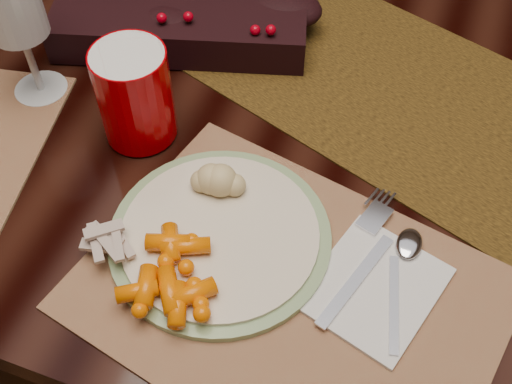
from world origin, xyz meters
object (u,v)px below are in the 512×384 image
(dinner_plate, at_px, (220,236))
(wine_glass, at_px, (20,30))
(dining_table, at_px, (292,226))
(centerpiece, at_px, (182,8))
(turkey_shreds, at_px, (108,247))
(napkin, at_px, (374,287))
(placemat_main, at_px, (290,293))
(red_cup, at_px, (135,95))
(mashed_potatoes, at_px, (219,179))
(baby_carrots, at_px, (191,273))

(dinner_plate, bearing_deg, wine_glass, 155.62)
(dining_table, xyz_separation_m, dinner_plate, (-0.01, -0.30, 0.39))
(centerpiece, xyz_separation_m, turkey_shreds, (0.09, -0.39, -0.01))
(dinner_plate, distance_m, wine_glass, 0.36)
(centerpiece, distance_m, napkin, 0.49)
(napkin, bearing_deg, dining_table, 136.39)
(napkin, xyz_separation_m, wine_glass, (-0.49, 0.15, 0.09))
(placemat_main, bearing_deg, centerpiece, 140.26)
(turkey_shreds, xyz_separation_m, wine_glass, (-0.21, 0.21, 0.07))
(placemat_main, bearing_deg, wine_glass, 168.88)
(dining_table, relative_size, napkin, 12.92)
(napkin, height_order, red_cup, red_cup)
(placemat_main, bearing_deg, dining_table, 117.33)
(mashed_potatoes, bearing_deg, wine_glass, 163.20)
(dining_table, distance_m, napkin, 0.51)
(red_cup, bearing_deg, dinner_plate, -37.67)
(dinner_plate, distance_m, baby_carrots, 0.07)
(dinner_plate, height_order, baby_carrots, baby_carrots)
(turkey_shreds, relative_size, red_cup, 0.60)
(baby_carrots, xyz_separation_m, red_cup, (-0.15, 0.18, 0.04))
(centerpiece, distance_m, dinner_plate, 0.38)
(mashed_potatoes, xyz_separation_m, turkey_shreds, (-0.08, -0.12, -0.01))
(baby_carrots, distance_m, napkin, 0.19)
(turkey_shreds, bearing_deg, mashed_potatoes, 55.69)
(placemat_main, xyz_separation_m, baby_carrots, (-0.10, -0.03, 0.03))
(mashed_potatoes, distance_m, wine_glass, 0.31)
(red_cup, bearing_deg, placemat_main, -32.21)
(dinner_plate, bearing_deg, turkey_shreds, -147.96)
(mashed_potatoes, bearing_deg, napkin, -15.96)
(wine_glass, bearing_deg, dinner_plate, -24.38)
(wine_glass, bearing_deg, centerpiece, 54.66)
(dinner_plate, distance_m, red_cup, 0.20)
(placemat_main, distance_m, wine_glass, 0.46)
(turkey_shreds, distance_m, napkin, 0.28)
(dining_table, height_order, red_cup, red_cup)
(mashed_potatoes, height_order, wine_glass, wine_glass)
(dining_table, height_order, wine_glass, wine_glass)
(turkey_shreds, bearing_deg, placemat_main, 7.81)
(dinner_plate, xyz_separation_m, wine_glass, (-0.32, 0.14, 0.09))
(dining_table, bearing_deg, centerpiece, 171.87)
(red_cup, bearing_deg, turkey_shreds, -73.74)
(dinner_plate, bearing_deg, placemat_main, -21.50)
(dining_table, bearing_deg, red_cup, -131.73)
(wine_glass, bearing_deg, turkey_shreds, -43.90)
(centerpiece, bearing_deg, baby_carrots, -65.16)
(turkey_shreds, height_order, red_cup, red_cup)
(dinner_plate, xyz_separation_m, red_cup, (-0.15, 0.12, 0.05))
(dinner_plate, bearing_deg, napkin, -0.65)
(mashed_potatoes, bearing_deg, turkey_shreds, -124.31)
(placemat_main, relative_size, mashed_potatoes, 5.85)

